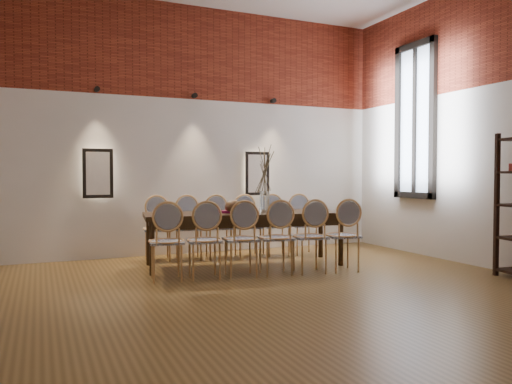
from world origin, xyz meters
name	(u,v)px	position (x,y,z in m)	size (l,w,h in m)	color
floor	(276,307)	(0.00, 0.00, -0.01)	(7.00, 7.00, 0.02)	brown
wall_back	(180,130)	(0.00, 3.55, 2.00)	(7.00, 0.10, 4.00)	silver
brick_band_back	(181,51)	(0.00, 3.48, 3.25)	(7.00, 0.02, 1.50)	maroon
niche_left	(98,173)	(-1.30, 3.45, 1.30)	(0.36, 0.06, 0.66)	#FFEAC6
niche_right	(257,174)	(1.30, 3.45, 1.30)	(0.36, 0.06, 0.66)	#FFEAC6
spot_fixture_left	(97,89)	(-1.30, 3.42, 2.55)	(0.08, 0.08, 0.10)	black
spot_fixture_mid	(195,96)	(0.20, 3.42, 2.55)	(0.08, 0.08, 0.10)	black
spot_fixture_right	(273,101)	(1.60, 3.42, 2.55)	(0.08, 0.08, 0.10)	black
window_glass	(416,121)	(3.46, 2.00, 2.15)	(0.02, 0.78, 2.38)	silver
window_frame	(415,121)	(3.44, 2.00, 2.15)	(0.08, 0.90, 2.50)	black
window_mullion	(415,121)	(3.44, 2.00, 2.15)	(0.06, 0.06, 2.40)	black
dining_table	(245,239)	(0.54, 2.14, 0.38)	(2.77, 0.89, 0.75)	black
chair_near_a	(166,242)	(-0.71, 1.59, 0.47)	(0.44, 0.44, 0.94)	tan
chair_near_b	(204,240)	(-0.25, 1.52, 0.47)	(0.44, 0.44, 0.94)	tan
chair_near_c	(241,239)	(0.21, 1.45, 0.47)	(0.44, 0.44, 0.94)	tan
chair_near_d	(276,238)	(0.67, 1.39, 0.47)	(0.44, 0.44, 0.94)	tan
chair_near_e	(310,237)	(1.12, 1.32, 0.47)	(0.44, 0.44, 0.94)	tan
chair_near_f	(342,236)	(1.58, 1.25, 0.47)	(0.44, 0.44, 0.94)	tan
chair_far_a	(158,229)	(-0.50, 3.02, 0.47)	(0.44, 0.44, 0.94)	tan
chair_far_b	(189,228)	(-0.04, 2.96, 0.47)	(0.44, 0.44, 0.94)	tan
chair_far_c	(219,227)	(0.42, 2.89, 0.47)	(0.44, 0.44, 0.94)	tan
chair_far_d	(248,227)	(0.88, 2.82, 0.47)	(0.44, 0.44, 0.94)	tan
chair_far_e	(276,226)	(1.33, 2.76, 0.47)	(0.44, 0.44, 0.94)	tan
chair_far_f	(303,225)	(1.79, 2.69, 0.47)	(0.44, 0.44, 0.94)	tan
vase	(265,201)	(0.83, 2.10, 0.90)	(0.14, 0.14, 0.30)	silver
dried_branches	(265,170)	(0.83, 2.10, 1.35)	(0.50, 0.50, 0.70)	brown
bowl	(233,206)	(0.36, 2.12, 0.84)	(0.24, 0.24, 0.18)	brown
book	(222,212)	(0.22, 2.18, 0.77)	(0.26, 0.18, 0.03)	#9B154E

